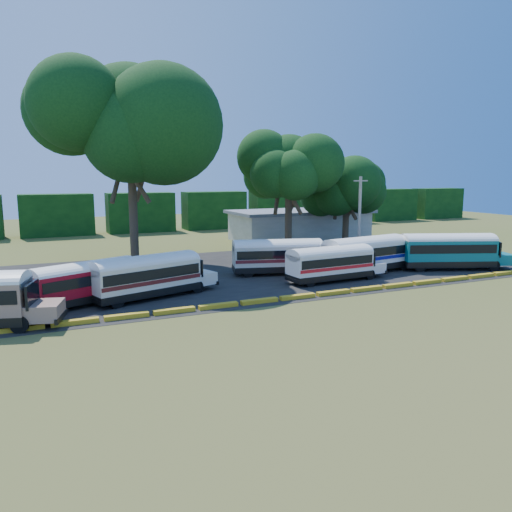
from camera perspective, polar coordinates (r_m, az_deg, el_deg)
name	(u,v)px	position (r m, az deg, el deg)	size (l,w,h in m)	color
ground	(285,304)	(34.30, 3.37, -5.54)	(160.00, 160.00, 0.00)	#43531B
asphalt_strip	(234,272)	(45.34, -2.57, -1.85)	(64.00, 24.00, 0.02)	black
curb	(279,299)	(35.12, 2.62, -4.93)	(53.70, 0.45, 0.30)	gold
terminal_building	(300,224)	(68.45, 5.06, 3.62)	(19.00, 9.00, 4.00)	beige
treeline_backdrop	(141,212)	(79.06, -13.06, 4.88)	(130.00, 4.00, 6.00)	black
bus_red	(88,280)	(35.92, -18.67, -2.58)	(9.06, 5.66, 2.94)	black
bus_cream_west	(148,274)	(36.31, -12.22, -2.03)	(9.83, 5.08, 3.15)	black
bus_cream_east	(279,255)	(44.16, 2.70, 0.17)	(9.84, 4.77, 3.14)	black
bus_white_red	(332,262)	(41.61, 8.67, -0.64)	(9.10, 2.78, 2.95)	black
bus_white_blue	(367,252)	(45.84, 12.55, 0.41)	(10.30, 3.93, 3.30)	black
bus_teal	(450,249)	(49.71, 21.28, 0.76)	(10.52, 6.03, 3.39)	black
tree_west	(130,121)	(48.52, -14.25, 14.77)	(13.72, 13.72, 18.70)	#3B2D1D
tree_center	(289,165)	(56.57, 3.79, 10.31)	(9.11, 9.11, 13.19)	#3B2D1D
tree_east	(347,186)	(63.83, 10.33, 7.90)	(8.59, 8.59, 10.57)	#3B2D1D
utility_pole	(359,219)	(50.81, 11.73, 4.18)	(1.60, 0.30, 8.59)	gray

